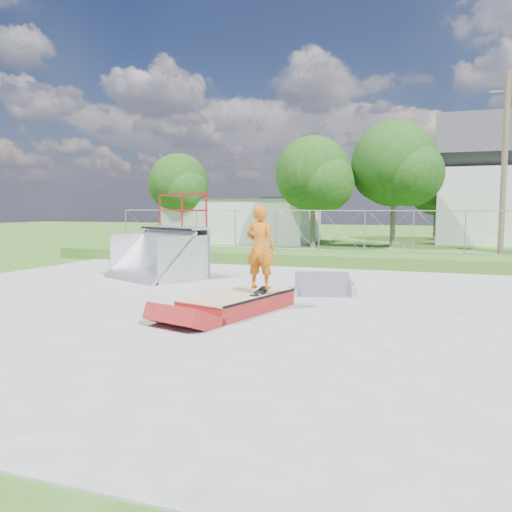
# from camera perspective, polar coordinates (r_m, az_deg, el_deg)

# --- Properties ---
(ground) EXTENTS (120.00, 120.00, 0.00)m
(ground) POSITION_cam_1_polar(r_m,az_deg,el_deg) (12.46, -3.15, -5.59)
(ground) COLOR #2E5418
(ground) RESTS_ON ground
(concrete_pad) EXTENTS (20.00, 16.00, 0.04)m
(concrete_pad) POSITION_cam_1_polar(r_m,az_deg,el_deg) (12.46, -3.15, -5.50)
(concrete_pad) COLOR gray
(concrete_pad) RESTS_ON ground
(grass_berm) EXTENTS (24.00, 3.00, 0.50)m
(grass_berm) POSITION_cam_1_polar(r_m,az_deg,el_deg) (21.43, 6.60, -0.27)
(grass_berm) COLOR #2E5418
(grass_berm) RESTS_ON ground
(grind_box) EXTENTS (2.07, 3.07, 0.42)m
(grind_box) POSITION_cam_1_polar(r_m,az_deg,el_deg) (11.54, -2.06, -5.43)
(grind_box) COLOR maroon
(grind_box) RESTS_ON concrete_pad
(quarter_pipe) EXTENTS (3.66, 3.44, 2.89)m
(quarter_pipe) POSITION_cam_1_polar(r_m,az_deg,el_deg) (17.15, -11.53, 2.22)
(quarter_pipe) COLOR #A8AAB0
(quarter_pipe) RESTS_ON concrete_pad
(flat_bank_ramp) EXTENTS (1.94, 2.02, 0.48)m
(flat_bank_ramp) POSITION_cam_1_polar(r_m,az_deg,el_deg) (14.12, 7.65, -3.32)
(flat_bank_ramp) COLOR #A8AAB0
(flat_bank_ramp) RESTS_ON concrete_pad
(skateboard) EXTENTS (0.27, 0.81, 0.13)m
(skateboard) POSITION_cam_1_polar(r_m,az_deg,el_deg) (11.58, 0.48, -4.11)
(skateboard) COLOR black
(skateboard) RESTS_ON grind_box
(skater) EXTENTS (0.73, 0.51, 1.93)m
(skater) POSITION_cam_1_polar(r_m,az_deg,el_deg) (11.46, 0.48, 0.65)
(skater) COLOR #C35E11
(skater) RESTS_ON grind_box
(concrete_stairs) EXTENTS (1.50, 1.60, 0.80)m
(concrete_stairs) POSITION_cam_1_polar(r_m,az_deg,el_deg) (24.04, -14.02, 0.59)
(concrete_stairs) COLOR gray
(concrete_stairs) RESTS_ON ground
(chain_link_fence) EXTENTS (20.00, 0.06, 1.80)m
(chain_link_fence) POSITION_cam_1_polar(r_m,az_deg,el_deg) (22.32, 7.20, 2.91)
(chain_link_fence) COLOR gray
(chain_link_fence) RESTS_ON grass_berm
(utility_building_flat) EXTENTS (10.00, 6.00, 3.00)m
(utility_building_flat) POSITION_cam_1_polar(r_m,az_deg,el_deg) (35.64, -1.53, 4.08)
(utility_building_flat) COLOR silver
(utility_building_flat) RESTS_ON ground
(gable_house) EXTENTS (8.40, 6.08, 8.94)m
(gable_house) POSITION_cam_1_polar(r_m,az_deg,el_deg) (37.57, 26.13, 7.16)
(gable_house) COLOR silver
(gable_house) RESTS_ON ground
(utility_pole) EXTENTS (0.24, 0.24, 8.00)m
(utility_pole) POSITION_cam_1_polar(r_m,az_deg,el_deg) (23.52, 26.50, 8.85)
(utility_pole) COLOR brown
(utility_pole) RESTS_ON ground
(tree_left_near) EXTENTS (4.76, 4.48, 6.65)m
(tree_left_near) POSITION_cam_1_polar(r_m,az_deg,el_deg) (29.89, 6.95, 9.01)
(tree_left_near) COLOR brown
(tree_left_near) RESTS_ON ground
(tree_center) EXTENTS (5.44, 5.12, 7.60)m
(tree_center) POSITION_cam_1_polar(r_m,az_deg,el_deg) (31.26, 16.03, 9.80)
(tree_center) COLOR brown
(tree_center) RESTS_ON ground
(tree_left_far) EXTENTS (4.42, 4.16, 6.18)m
(tree_left_far) POSITION_cam_1_polar(r_m,az_deg,el_deg) (35.26, -8.59, 7.96)
(tree_left_far) COLOR brown
(tree_left_far) RESTS_ON ground
(tree_back_mid) EXTENTS (4.08, 3.84, 5.70)m
(tree_back_mid) POSITION_cam_1_polar(r_m,az_deg,el_deg) (39.18, 20.25, 6.99)
(tree_back_mid) COLOR brown
(tree_back_mid) RESTS_ON ground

